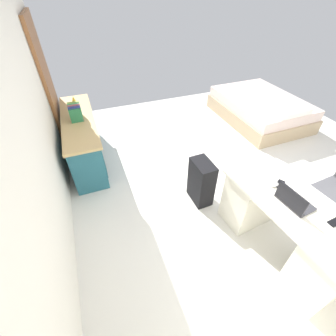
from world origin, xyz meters
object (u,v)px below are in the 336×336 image
(credenza, at_px, (83,139))
(laptop, at_px, (293,201))
(desk, at_px, (285,226))
(suitcase_black, at_px, (201,182))
(cell_phone_near_laptop, at_px, (335,222))
(figurine_small, at_px, (74,99))
(computer_mouse, at_px, (274,185))
(cell_phone_by_mouse, at_px, (280,184))
(bed, at_px, (260,109))

(credenza, relative_size, laptop, 5.45)
(desk, xyz_separation_m, suitcase_black, (0.98, 0.47, -0.07))
(desk, relative_size, cell_phone_near_laptop, 11.02)
(laptop, relative_size, figurine_small, 3.00)
(computer_mouse, relative_size, figurine_small, 0.91)
(cell_phone_by_mouse, bearing_deg, cell_phone_near_laptop, 159.94)
(cell_phone_near_laptop, relative_size, cell_phone_by_mouse, 1.00)
(computer_mouse, distance_m, cell_phone_by_mouse, 0.07)
(desk, relative_size, cell_phone_by_mouse, 11.02)
(suitcase_black, bearing_deg, cell_phone_by_mouse, -146.47)
(laptop, distance_m, computer_mouse, 0.27)
(suitcase_black, height_order, figurine_small, figurine_small)
(bed, distance_m, cell_phone_by_mouse, 2.92)
(bed, distance_m, laptop, 3.18)
(suitcase_black, bearing_deg, bed, -55.82)
(desk, distance_m, figurine_small, 3.62)
(suitcase_black, relative_size, cell_phone_near_laptop, 4.66)
(credenza, relative_size, suitcase_black, 2.84)
(bed, bearing_deg, desk, 146.14)
(credenza, bearing_deg, suitcase_black, -138.59)
(desk, height_order, computer_mouse, computer_mouse)
(desk, height_order, suitcase_black, desk)
(desk, relative_size, laptop, 4.54)
(suitcase_black, relative_size, laptop, 1.92)
(desk, height_order, figurine_small, figurine_small)
(suitcase_black, xyz_separation_m, figurine_small, (2.13, 1.35, 0.47))
(computer_mouse, relative_size, cell_phone_by_mouse, 0.74)
(bed, bearing_deg, cell_phone_by_mouse, 143.66)
(credenza, height_order, suitcase_black, credenza)
(suitcase_black, bearing_deg, computer_mouse, -150.15)
(computer_mouse, bearing_deg, cell_phone_near_laptop, -167.32)
(suitcase_black, distance_m, cell_phone_by_mouse, 0.97)
(cell_phone_near_laptop, bearing_deg, figurine_small, 26.41)
(laptop, distance_m, cell_phone_near_laptop, 0.36)
(computer_mouse, xyz_separation_m, cell_phone_by_mouse, (-0.01, -0.07, -0.01))
(cell_phone_by_mouse, bearing_deg, suitcase_black, 3.44)
(suitcase_black, bearing_deg, credenza, 39.59)
(figurine_small, bearing_deg, bed, -98.36)
(computer_mouse, bearing_deg, cell_phone_by_mouse, -102.00)
(laptop, xyz_separation_m, figurine_small, (3.09, 1.77, -0.00))
(bed, height_order, cell_phone_by_mouse, cell_phone_by_mouse)
(computer_mouse, xyz_separation_m, cell_phone_near_laptop, (-0.56, -0.19, -0.01))
(bed, bearing_deg, computer_mouse, 142.45)
(suitcase_black, relative_size, figurine_small, 5.76)
(cell_phone_near_laptop, xyz_separation_m, figurine_small, (3.39, 1.97, 0.04))
(figurine_small, bearing_deg, suitcase_black, -147.61)
(desk, bearing_deg, bed, -33.86)
(suitcase_black, distance_m, laptop, 1.15)
(bed, xyz_separation_m, figurine_small, (0.52, 3.55, 0.55))
(figurine_small, bearing_deg, cell_phone_near_laptop, -149.86)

